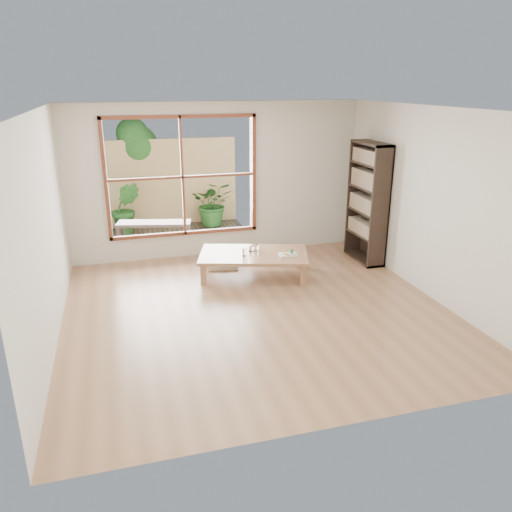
{
  "coord_description": "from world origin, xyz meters",
  "views": [
    {
      "loc": [
        -1.66,
        -5.84,
        2.91
      ],
      "look_at": [
        0.16,
        0.6,
        0.55
      ],
      "focal_mm": 35.0,
      "sensor_mm": 36.0,
      "label": 1
    }
  ],
  "objects_px": {
    "low_table": "(254,256)",
    "garden_bench": "(154,225)",
    "bookshelf": "(367,203)",
    "food_tray": "(289,254)"
  },
  "relations": [
    {
      "from": "low_table",
      "to": "garden_bench",
      "type": "distance_m",
      "value": 2.39
    },
    {
      "from": "low_table",
      "to": "garden_bench",
      "type": "xyz_separation_m",
      "value": [
        -1.36,
        1.96,
        0.07
      ]
    },
    {
      "from": "food_tray",
      "to": "garden_bench",
      "type": "relative_size",
      "value": 0.21
    },
    {
      "from": "low_table",
      "to": "bookshelf",
      "type": "bearing_deg",
      "value": 22.3
    },
    {
      "from": "garden_bench",
      "to": "food_tray",
      "type": "bearing_deg",
      "value": -36.14
    },
    {
      "from": "bookshelf",
      "to": "food_tray",
      "type": "xyz_separation_m",
      "value": [
        -1.52,
        -0.42,
        -0.61
      ]
    },
    {
      "from": "food_tray",
      "to": "garden_bench",
      "type": "xyz_separation_m",
      "value": [
        -1.87,
        2.19,
        0.0
      ]
    },
    {
      "from": "low_table",
      "to": "bookshelf",
      "type": "relative_size",
      "value": 0.94
    },
    {
      "from": "bookshelf",
      "to": "food_tray",
      "type": "distance_m",
      "value": 1.69
    },
    {
      "from": "garden_bench",
      "to": "low_table",
      "type": "bearing_deg",
      "value": -41.78
    }
  ]
}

